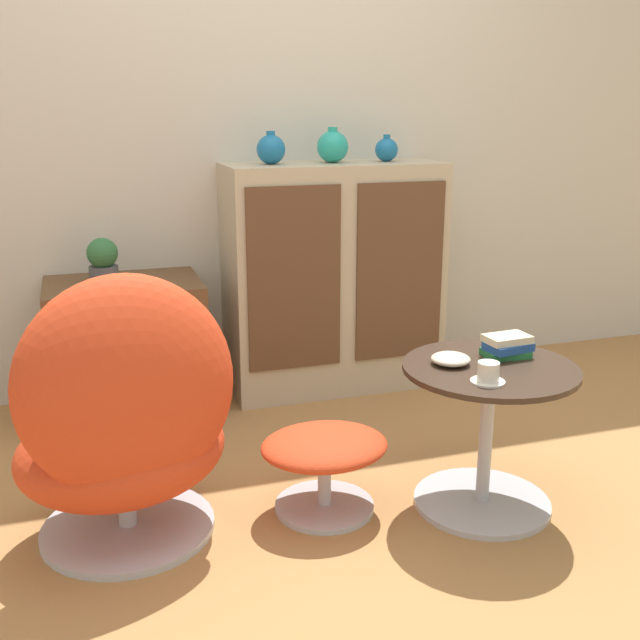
% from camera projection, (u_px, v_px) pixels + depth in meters
% --- Properties ---
extents(ground_plane, '(12.00, 12.00, 0.00)m').
position_uv_depth(ground_plane, '(335.00, 519.00, 2.42)').
color(ground_plane, '#A87542').
extents(wall_back, '(6.40, 0.06, 2.60)m').
position_uv_depth(wall_back, '(234.00, 103.00, 3.33)').
color(wall_back, beige).
rests_on(wall_back, ground_plane).
extents(sideboard, '(0.98, 0.41, 1.04)m').
position_uv_depth(sideboard, '(333.00, 278.00, 3.45)').
color(sideboard, tan).
rests_on(sideboard, ground_plane).
extents(tv_console, '(0.64, 0.47, 0.58)m').
position_uv_depth(tv_console, '(127.00, 347.00, 3.21)').
color(tv_console, brown).
rests_on(tv_console, ground_plane).
extents(egg_chair, '(0.75, 0.71, 0.87)m').
position_uv_depth(egg_chair, '(125.00, 422.00, 2.20)').
color(egg_chair, '#B7B7BC').
rests_on(egg_chair, ground_plane).
extents(ottoman, '(0.42, 0.35, 0.27)m').
position_uv_depth(ottoman, '(325.00, 455.00, 2.43)').
color(ottoman, '#B7B7BC').
rests_on(ottoman, ground_plane).
extents(coffee_table, '(0.56, 0.56, 0.49)m').
position_uv_depth(coffee_table, '(486.00, 427.00, 2.43)').
color(coffee_table, '#B7B7BC').
rests_on(coffee_table, ground_plane).
extents(vase_leftmost, '(0.13, 0.13, 0.14)m').
position_uv_depth(vase_leftmost, '(271.00, 149.00, 3.21)').
color(vase_leftmost, '#196699').
rests_on(vase_leftmost, sideboard).
extents(vase_inner_left, '(0.14, 0.14, 0.15)m').
position_uv_depth(vase_inner_left, '(333.00, 147.00, 3.29)').
color(vase_inner_left, teal).
rests_on(vase_inner_left, sideboard).
extents(vase_inner_right, '(0.10, 0.10, 0.12)m').
position_uv_depth(vase_inner_right, '(386.00, 150.00, 3.38)').
color(vase_inner_right, '#196699').
rests_on(vase_inner_right, sideboard).
extents(potted_plant, '(0.13, 0.13, 0.19)m').
position_uv_depth(potted_plant, '(103.00, 260.00, 3.08)').
color(potted_plant, '#4C4C51').
rests_on(potted_plant, tv_console).
extents(teacup, '(0.10, 0.10, 0.06)m').
position_uv_depth(teacup, '(488.00, 374.00, 2.22)').
color(teacup, silver).
rests_on(teacup, coffee_table).
extents(book_stack, '(0.16, 0.11, 0.07)m').
position_uv_depth(book_stack, '(507.00, 346.00, 2.45)').
color(book_stack, '#237038').
rests_on(book_stack, coffee_table).
extents(bowl, '(0.13, 0.13, 0.04)m').
position_uv_depth(bowl, '(451.00, 359.00, 2.38)').
color(bowl, beige).
rests_on(bowl, coffee_table).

